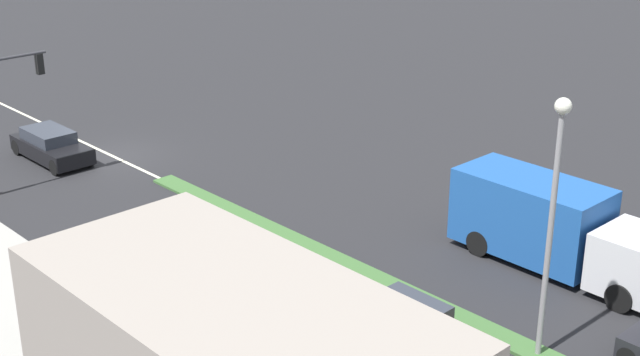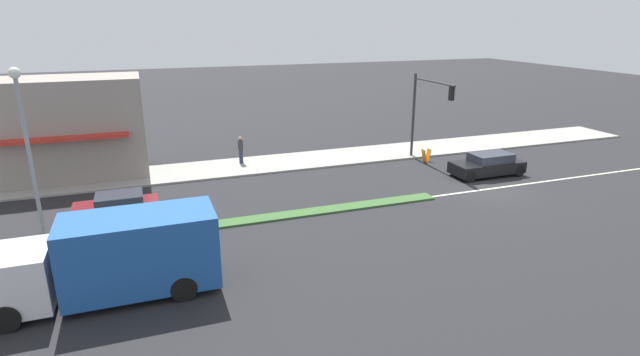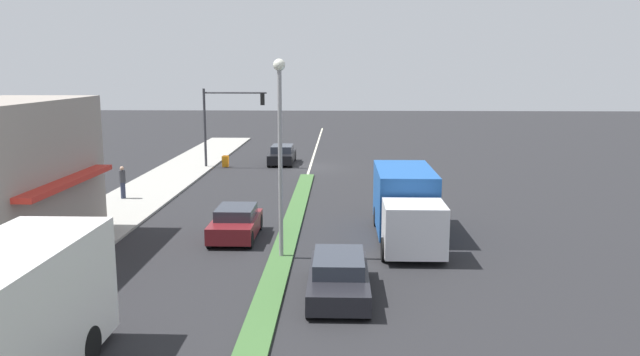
% 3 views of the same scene
% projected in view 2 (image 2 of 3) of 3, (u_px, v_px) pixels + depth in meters
% --- Properties ---
extents(ground_plane, '(160.00, 160.00, 0.00)m').
position_uv_depth(ground_plane, '(160.00, 233.00, 22.35)').
color(ground_plane, '#232326').
extents(sidewalk_right, '(4.00, 73.00, 0.12)m').
position_uv_depth(sidewalk_right, '(143.00, 176.00, 30.23)').
color(sidewalk_right, '#9E9B93').
rests_on(sidewalk_right, ground).
extents(lane_marking_center, '(0.16, 60.00, 0.01)m').
position_uv_depth(lane_marking_center, '(491.00, 189.00, 28.20)').
color(lane_marking_center, beige).
rests_on(lane_marking_center, ground).
extents(building_corner_store, '(4.97, 8.93, 5.84)m').
position_uv_depth(building_corner_store, '(64.00, 128.00, 29.32)').
color(building_corner_store, gray).
rests_on(building_corner_store, sidewalk_right).
extents(traffic_signal_main, '(4.59, 0.34, 5.60)m').
position_uv_depth(traffic_signal_main, '(426.00, 104.00, 32.22)').
color(traffic_signal_main, '#333338').
rests_on(traffic_signal_main, sidewalk_right).
extents(street_lamp, '(0.44, 0.44, 7.37)m').
position_uv_depth(street_lamp, '(26.00, 137.00, 19.42)').
color(street_lamp, gray).
rests_on(street_lamp, median_strip).
extents(pedestrian, '(0.34, 0.34, 1.77)m').
position_uv_depth(pedestrian, '(241.00, 149.00, 32.49)').
color(pedestrian, '#282D42').
rests_on(pedestrian, sidewalk_right).
extents(warning_aframe_sign, '(0.45, 0.53, 0.84)m').
position_uv_depth(warning_aframe_sign, '(426.00, 155.00, 33.46)').
color(warning_aframe_sign, orange).
rests_on(warning_aframe_sign, ground).
extents(delivery_truck, '(2.44, 7.50, 2.87)m').
position_uv_depth(delivery_truck, '(113.00, 257.00, 16.90)').
color(delivery_truck, silver).
rests_on(delivery_truck, ground).
extents(sedan_maroon, '(1.85, 3.84, 1.33)m').
position_uv_depth(sedan_maroon, '(117.00, 208.00, 23.55)').
color(sedan_maroon, maroon).
rests_on(sedan_maroon, ground).
extents(suv_black, '(1.84, 4.46, 1.38)m').
position_uv_depth(suv_black, '(488.00, 165.00, 30.42)').
color(suv_black, black).
rests_on(suv_black, ground).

